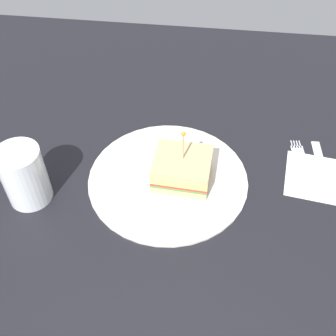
{
  "coord_description": "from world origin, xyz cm",
  "views": [
    {
      "loc": [
        -5.91,
        45.66,
        52.13
      ],
      "look_at": [
        0.0,
        0.0,
        2.88
      ],
      "focal_mm": 43.79,
      "sensor_mm": 36.0,
      "label": 1
    }
  ],
  "objects_px": {
    "plate": "(168,178)",
    "sandwich_half_center": "(182,168)",
    "napkin": "(315,177)",
    "knife": "(321,163)",
    "drink_glass": "(25,178)",
    "fork": "(300,159)"
  },
  "relations": [
    {
      "from": "plate",
      "to": "sandwich_half_center",
      "type": "bearing_deg",
      "value": -177.18
    },
    {
      "from": "napkin",
      "to": "knife",
      "type": "xyz_separation_m",
      "value": [
        -0.01,
        -0.03,
        0.0
      ]
    },
    {
      "from": "sandwich_half_center",
      "to": "knife",
      "type": "distance_m",
      "value": 0.25
    },
    {
      "from": "plate",
      "to": "sandwich_half_center",
      "type": "xyz_separation_m",
      "value": [
        -0.02,
        -0.0,
        0.03
      ]
    },
    {
      "from": "sandwich_half_center",
      "to": "drink_glass",
      "type": "relative_size",
      "value": 1.02
    },
    {
      "from": "napkin",
      "to": "knife",
      "type": "distance_m",
      "value": 0.04
    },
    {
      "from": "napkin",
      "to": "drink_glass",
      "type": "bearing_deg",
      "value": 12.3
    },
    {
      "from": "plate",
      "to": "fork",
      "type": "distance_m",
      "value": 0.24
    },
    {
      "from": "plate",
      "to": "knife",
      "type": "bearing_deg",
      "value": -164.63
    },
    {
      "from": "drink_glass",
      "to": "plate",
      "type": "bearing_deg",
      "value": -163.53
    },
    {
      "from": "drink_glass",
      "to": "fork",
      "type": "relative_size",
      "value": 0.78
    },
    {
      "from": "sandwich_half_center",
      "to": "knife",
      "type": "height_order",
      "value": "sandwich_half_center"
    },
    {
      "from": "drink_glass",
      "to": "sandwich_half_center",
      "type": "bearing_deg",
      "value": -164.8
    },
    {
      "from": "napkin",
      "to": "fork",
      "type": "bearing_deg",
      "value": -62.23
    },
    {
      "from": "plate",
      "to": "drink_glass",
      "type": "bearing_deg",
      "value": 16.47
    },
    {
      "from": "knife",
      "to": "napkin",
      "type": "bearing_deg",
      "value": 67.81
    },
    {
      "from": "knife",
      "to": "plate",
      "type": "bearing_deg",
      "value": 15.37
    },
    {
      "from": "drink_glass",
      "to": "fork",
      "type": "distance_m",
      "value": 0.47
    },
    {
      "from": "drink_glass",
      "to": "napkin",
      "type": "relative_size",
      "value": 0.93
    },
    {
      "from": "napkin",
      "to": "knife",
      "type": "height_order",
      "value": "knife"
    },
    {
      "from": "drink_glass",
      "to": "knife",
      "type": "xyz_separation_m",
      "value": [
        -0.48,
        -0.14,
        -0.04
      ]
    },
    {
      "from": "plate",
      "to": "fork",
      "type": "bearing_deg",
      "value": -161.39
    }
  ]
}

